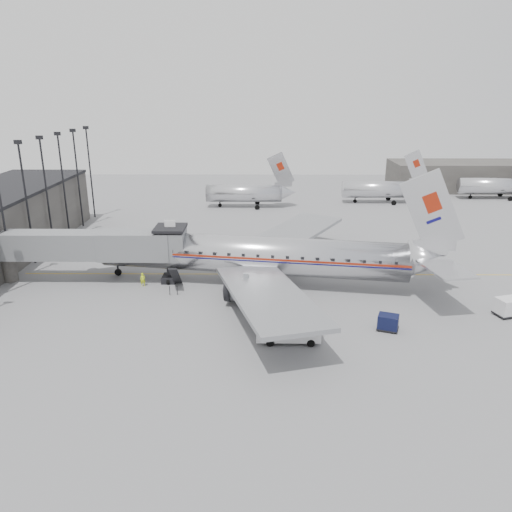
% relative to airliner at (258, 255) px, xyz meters
% --- Properties ---
extents(ground, '(160.00, 160.00, 0.00)m').
position_rel_airliner_xyz_m(ground, '(-0.84, -2.87, -3.40)').
color(ground, slate).
rests_on(ground, ground).
extents(hangar, '(30.00, 12.00, 6.00)m').
position_rel_airliner_xyz_m(hangar, '(44.16, 57.13, -0.40)').
color(hangar, '#3B3835').
rests_on(hangar, ground).
extents(apron_line, '(60.00, 0.15, 0.01)m').
position_rel_airliner_xyz_m(apron_line, '(2.16, 3.13, -3.39)').
color(apron_line, gold).
rests_on(apron_line, ground).
extents(jet_bridge, '(21.00, 6.20, 7.10)m').
position_rel_airliner_xyz_m(jet_bridge, '(-17.50, 0.80, 0.78)').
color(jet_bridge, '#5C5E61').
rests_on(jet_bridge, ground).
extents(floodlight_masts, '(0.90, 42.25, 15.25)m').
position_rel_airliner_xyz_m(floodlight_masts, '(-28.34, 10.13, 4.96)').
color(floodlight_masts, black).
rests_on(floodlight_masts, ground).
extents(distant_aircraft_near, '(16.39, 3.20, 10.26)m').
position_rel_airliner_xyz_m(distant_aircraft_near, '(-2.64, 39.13, -0.67)').
color(distant_aircraft_near, silver).
rests_on(distant_aircraft_near, ground).
extents(distant_aircraft_mid, '(16.39, 3.20, 10.26)m').
position_rel_airliner_xyz_m(distant_aircraft_mid, '(23.36, 43.13, -0.67)').
color(distant_aircraft_mid, silver).
rests_on(distant_aircraft_mid, ground).
extents(distant_aircraft_far, '(16.39, 3.20, 10.26)m').
position_rel_airliner_xyz_m(distant_aircraft_far, '(47.36, 47.13, -0.67)').
color(distant_aircraft_far, silver).
rests_on(distant_aircraft_far, ground).
extents(airliner, '(42.53, 39.13, 13.52)m').
position_rel_airliner_xyz_m(airliner, '(0.00, 0.00, 0.00)').
color(airliner, silver).
rests_on(airliner, ground).
extents(service_van, '(5.55, 2.28, 2.60)m').
position_rel_airliner_xyz_m(service_van, '(2.75, -13.47, -2.04)').
color(service_van, silver).
rests_on(service_van, ground).
extents(baggage_cart_navy, '(2.25, 1.99, 1.47)m').
position_rel_airliner_xyz_m(baggage_cart_navy, '(11.83, -11.31, -2.62)').
color(baggage_cart_navy, black).
rests_on(baggage_cart_navy, ground).
extents(baggage_cart_white, '(2.67, 2.30, 1.79)m').
position_rel_airliner_xyz_m(baggage_cart_white, '(24.16, -8.16, -2.45)').
color(baggage_cart_white, silver).
rests_on(baggage_cart_white, ground).
extents(ramp_worker, '(0.66, 0.54, 1.57)m').
position_rel_airliner_xyz_m(ramp_worker, '(-12.84, -0.79, -2.62)').
color(ramp_worker, '#CDE61B').
rests_on(ramp_worker, ground).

